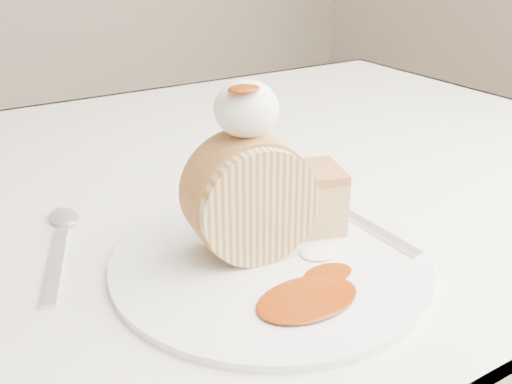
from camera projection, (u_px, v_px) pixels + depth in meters
table at (182, 240)px, 0.77m from camera, size 1.40×0.90×0.75m
plate at (270, 259)px, 0.54m from camera, size 0.38×0.38×0.01m
roulade_slice at (250, 198)px, 0.53m from camera, size 0.12×0.08×0.11m
cake_chunk at (307, 202)px, 0.58m from camera, size 0.08×0.08×0.06m
whipped_cream at (246, 109)px, 0.50m from camera, size 0.06×0.06×0.05m
caramel_drizzle at (244, 81)px, 0.48m from camera, size 0.03×0.02×0.01m
caramel_pool at (307, 299)px, 0.48m from camera, size 0.11×0.09×0.00m
fork at (373, 228)px, 0.59m from camera, size 0.03×0.18×0.00m
spoon at (56, 263)px, 0.54m from camera, size 0.08×0.18×0.00m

